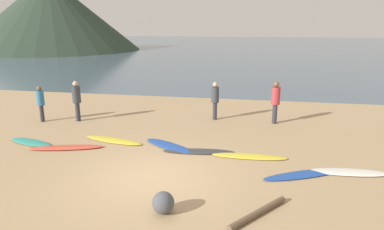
# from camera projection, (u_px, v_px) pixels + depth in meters

# --- Properties ---
(ground_plane) EXTENTS (120.00, 120.00, 0.20)m
(ground_plane) POSITION_uv_depth(u_px,v_px,m) (205.00, 103.00, 19.20)
(ground_plane) COLOR tan
(ground_plane) RESTS_ON ground
(ocean_water) EXTENTS (140.00, 100.00, 0.01)m
(ocean_water) POSITION_uv_depth(u_px,v_px,m) (244.00, 46.00, 67.47)
(ocean_water) COLOR #475B6B
(ocean_water) RESTS_ON ground
(headland_hill) EXTENTS (28.15, 28.15, 11.59)m
(headland_hill) POSITION_uv_depth(u_px,v_px,m) (50.00, 14.00, 55.40)
(headland_hill) COLOR #28382B
(headland_hill) RESTS_ON ground
(surfboard_0) EXTENTS (1.99, 1.03, 0.09)m
(surfboard_0) POSITION_uv_depth(u_px,v_px,m) (31.00, 142.00, 12.41)
(surfboard_0) COLOR teal
(surfboard_0) RESTS_ON ground
(surfboard_1) EXTENTS (2.54, 1.15, 0.10)m
(surfboard_1) POSITION_uv_depth(u_px,v_px,m) (66.00, 147.00, 11.86)
(surfboard_1) COLOR #D84C38
(surfboard_1) RESTS_ON ground
(surfboard_2) EXTENTS (2.46, 1.10, 0.08)m
(surfboard_2) POSITION_uv_depth(u_px,v_px,m) (113.00, 140.00, 12.64)
(surfboard_2) COLOR yellow
(surfboard_2) RESTS_ON ground
(surfboard_3) EXTENTS (2.16, 1.65, 0.08)m
(surfboard_3) POSITION_uv_depth(u_px,v_px,m) (169.00, 146.00, 12.06)
(surfboard_3) COLOR #1E479E
(surfboard_3) RESTS_ON ground
(surfboard_4) EXTENTS (2.45, 0.82, 0.06)m
(surfboard_4) POSITION_uv_depth(u_px,v_px,m) (199.00, 151.00, 11.55)
(surfboard_4) COLOR #333338
(surfboard_4) RESTS_ON ground
(surfboard_5) EXTENTS (2.44, 0.57, 0.07)m
(surfboard_5) POSITION_uv_depth(u_px,v_px,m) (249.00, 156.00, 11.10)
(surfboard_5) COLOR yellow
(surfboard_5) RESTS_ON ground
(surfboard_6) EXTENTS (2.54, 1.61, 0.07)m
(surfboard_6) POSITION_uv_depth(u_px,v_px,m) (304.00, 174.00, 9.79)
(surfboard_6) COLOR #1E479E
(surfboard_6) RESTS_ON ground
(surfboard_7) EXTENTS (2.29, 0.72, 0.09)m
(surfboard_7) POSITION_uv_depth(u_px,v_px,m) (350.00, 172.00, 9.89)
(surfboard_7) COLOR silver
(surfboard_7) RESTS_ON ground
(person_0) EXTENTS (0.37, 0.37, 1.83)m
(person_0) POSITION_uv_depth(u_px,v_px,m) (276.00, 99.00, 14.64)
(person_0) COLOR #2D2D38
(person_0) RESTS_ON ground
(person_1) EXTENTS (0.36, 0.36, 1.79)m
(person_1) POSITION_uv_depth(u_px,v_px,m) (77.00, 98.00, 15.03)
(person_1) COLOR #2D2D38
(person_1) RESTS_ON ground
(person_2) EXTENTS (0.34, 0.34, 1.70)m
(person_2) POSITION_uv_depth(u_px,v_px,m) (215.00, 98.00, 15.27)
(person_2) COLOR #2D2D38
(person_2) RESTS_ON ground
(person_3) EXTENTS (0.32, 0.32, 1.59)m
(person_3) POSITION_uv_depth(u_px,v_px,m) (40.00, 101.00, 14.96)
(person_3) COLOR #2D2D38
(person_3) RESTS_ON ground
(driftwood_log) EXTENTS (1.28, 1.60, 0.14)m
(driftwood_log) POSITION_uv_depth(u_px,v_px,m) (258.00, 213.00, 7.71)
(driftwood_log) COLOR brown
(driftwood_log) RESTS_ON ground
(beach_rock_near) EXTENTS (0.51, 0.51, 0.51)m
(beach_rock_near) POSITION_uv_depth(u_px,v_px,m) (163.00, 203.00, 7.78)
(beach_rock_near) COLOR #494C51
(beach_rock_near) RESTS_ON ground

